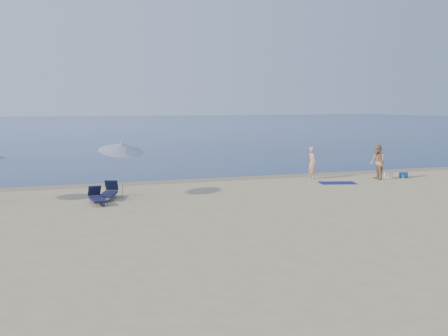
% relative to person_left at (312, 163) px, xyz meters
% --- Properties ---
extents(sea, '(240.00, 160.00, 0.01)m').
position_rel_person_left_xyz_m(sea, '(-2.29, 82.06, -0.85)').
color(sea, '#0D2550').
rests_on(sea, ground).
extents(wet_sand_strip, '(240.00, 1.60, 0.00)m').
position_rel_person_left_xyz_m(wet_sand_strip, '(-2.29, 1.46, -0.85)').
color(wet_sand_strip, '#847254').
rests_on(wet_sand_strip, ground).
extents(person_left, '(0.44, 0.64, 1.71)m').
position_rel_person_left_xyz_m(person_left, '(0.00, 0.00, 0.00)').
color(person_left, tan).
rests_on(person_left, ground).
extents(person_right, '(0.85, 1.01, 1.85)m').
position_rel_person_left_xyz_m(person_right, '(3.03, -1.58, 0.07)').
color(person_right, '#AC785A').
rests_on(person_right, ground).
extents(beach_towel, '(2.01, 1.46, 0.03)m').
position_rel_person_left_xyz_m(beach_towel, '(0.31, -2.06, -0.84)').
color(beach_towel, '#0F144F').
rests_on(beach_towel, ground).
extents(white_bag, '(0.37, 0.33, 0.30)m').
position_rel_person_left_xyz_m(white_bag, '(3.95, -1.30, -0.70)').
color(white_bag, silver).
rests_on(white_bag, ground).
extents(blue_cooler, '(0.50, 0.43, 0.30)m').
position_rel_person_left_xyz_m(blue_cooler, '(4.78, -1.49, -0.70)').
color(blue_cooler, '#1B5596').
rests_on(blue_cooler, ground).
extents(umbrella_near, '(2.30, 2.32, 2.56)m').
position_rel_person_left_xyz_m(umbrella_near, '(-10.66, -2.57, 1.30)').
color(umbrella_near, silver).
rests_on(umbrella_near, ground).
extents(lounger_left, '(0.59, 1.57, 0.68)m').
position_rel_person_left_xyz_m(lounger_left, '(-11.89, -3.91, -0.61)').
color(lounger_left, '#141537').
rests_on(lounger_left, ground).
extents(lounger_right, '(1.05, 1.73, 0.73)m').
position_rel_person_left_xyz_m(lounger_right, '(-11.25, -2.80, -0.59)').
color(lounger_right, '#151B39').
rests_on(lounger_right, ground).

